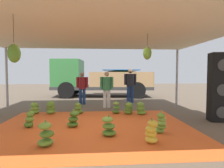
% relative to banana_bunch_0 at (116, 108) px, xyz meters
% --- Properties ---
extents(ground_plane, '(40.00, 40.00, 0.00)m').
position_rel_banana_bunch_0_xyz_m(ground_plane, '(-0.82, 1.25, -0.21)').
color(ground_plane, brown).
extents(tarp_orange, '(5.46, 4.39, 0.01)m').
position_rel_banana_bunch_0_xyz_m(tarp_orange, '(-0.82, -1.75, -0.21)').
color(tarp_orange, '#E05B23').
rests_on(tarp_orange, ground).
extents(tent_canopy, '(8.00, 7.00, 2.69)m').
position_rel_banana_bunch_0_xyz_m(tent_canopy, '(-0.82, -1.84, 2.39)').
color(tent_canopy, '#9EA0A5').
rests_on(tent_canopy, ground).
extents(banana_bunch_0, '(0.40, 0.40, 0.50)m').
position_rel_banana_bunch_0_xyz_m(banana_bunch_0, '(0.00, 0.00, 0.00)').
color(banana_bunch_0, '#477523').
rests_on(banana_bunch_0, tarp_orange).
extents(banana_bunch_1, '(0.35, 0.38, 0.53)m').
position_rel_banana_bunch_0_xyz_m(banana_bunch_1, '(0.45, -3.02, 0.02)').
color(banana_bunch_1, gold).
rests_on(banana_bunch_1, tarp_orange).
extents(banana_bunch_2, '(0.43, 0.45, 0.50)m').
position_rel_banana_bunch_0_xyz_m(banana_bunch_2, '(-2.42, 0.11, 0.02)').
color(banana_bunch_2, '#60932D').
rests_on(banana_bunch_2, tarp_orange).
extents(banana_bunch_3, '(0.44, 0.41, 0.46)m').
position_rel_banana_bunch_0_xyz_m(banana_bunch_3, '(-1.41, 0.06, -0.01)').
color(banana_bunch_3, '#477523').
rests_on(banana_bunch_3, tarp_orange).
extents(banana_bunch_4, '(0.43, 0.44, 0.47)m').
position_rel_banana_bunch_0_xyz_m(banana_bunch_4, '(0.44, -0.16, 0.00)').
color(banana_bunch_4, '#60932D').
rests_on(banana_bunch_4, tarp_orange).
extents(banana_bunch_5, '(0.42, 0.42, 0.46)m').
position_rel_banana_bunch_0_xyz_m(banana_bunch_5, '(-3.02, 0.19, -0.01)').
color(banana_bunch_5, '#6B9E38').
rests_on(banana_bunch_5, tarp_orange).
extents(banana_bunch_6, '(0.35, 0.35, 0.56)m').
position_rel_banana_bunch_0_xyz_m(banana_bunch_6, '(0.88, -2.41, 0.03)').
color(banana_bunch_6, '#6B9E38').
rests_on(banana_bunch_6, tarp_orange).
extents(banana_bunch_7, '(0.39, 0.39, 0.50)m').
position_rel_banana_bunch_0_xyz_m(banana_bunch_7, '(-0.43, -2.48, 0.00)').
color(banana_bunch_7, '#518428').
rests_on(banana_bunch_7, tarp_orange).
extents(banana_bunch_8, '(0.36, 0.34, 0.48)m').
position_rel_banana_bunch_0_xyz_m(banana_bunch_8, '(-2.56, -1.66, 0.01)').
color(banana_bunch_8, '#477523').
rests_on(banana_bunch_8, tarp_orange).
extents(banana_bunch_9, '(0.46, 0.46, 0.49)m').
position_rel_banana_bunch_0_xyz_m(banana_bunch_9, '(0.87, -0.24, 0.01)').
color(banana_bunch_9, '#60932D').
rests_on(banana_bunch_9, tarp_orange).
extents(banana_bunch_10, '(0.42, 0.40, 0.49)m').
position_rel_banana_bunch_0_xyz_m(banana_bunch_10, '(-1.37, -1.70, 0.00)').
color(banana_bunch_10, '#477523').
rests_on(banana_bunch_10, tarp_orange).
extents(banana_bunch_11, '(0.45, 0.45, 0.53)m').
position_rel_banana_bunch_0_xyz_m(banana_bunch_11, '(-1.75, -3.03, 0.02)').
color(banana_bunch_11, '#60932D').
rests_on(banana_bunch_11, tarp_orange).
extents(cargo_truck_main, '(6.46, 2.81, 2.40)m').
position_rel_banana_bunch_0_xyz_m(cargo_truck_main, '(-0.64, 5.44, 0.98)').
color(cargo_truck_main, '#2D2D2D').
rests_on(cargo_truck_main, ground).
extents(worker_0, '(0.57, 0.35, 1.56)m').
position_rel_banana_bunch_0_xyz_m(worker_0, '(-1.44, 2.24, 0.70)').
color(worker_0, navy).
rests_on(worker_0, ground).
extents(worker_1, '(0.58, 0.35, 1.58)m').
position_rel_banana_bunch_0_xyz_m(worker_1, '(-0.30, 1.27, 0.71)').
color(worker_1, silver).
rests_on(worker_1, ground).
extents(worker_2, '(0.64, 0.39, 1.74)m').
position_rel_banana_bunch_0_xyz_m(worker_2, '(0.99, 2.68, 0.81)').
color(worker_2, navy).
rests_on(worker_2, ground).
extents(speaker_stack, '(0.61, 0.51, 2.13)m').
position_rel_banana_bunch_0_xyz_m(speaker_stack, '(3.06, -1.35, 0.85)').
color(speaker_stack, black).
rests_on(speaker_stack, ground).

